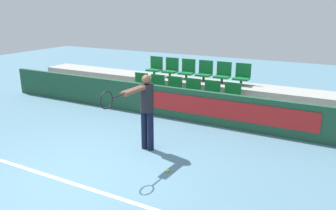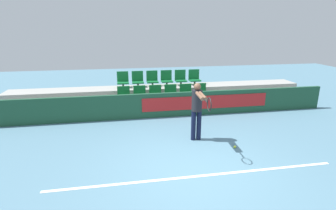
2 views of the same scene
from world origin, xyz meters
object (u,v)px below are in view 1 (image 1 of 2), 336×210
at_px(stadium_chair_5, 232,95).
at_px(stadium_chair_9, 205,71).
at_px(stadium_chair_0, 140,84).
at_px(stadium_chair_4, 211,93).
at_px(tennis_ball, 168,170).
at_px(stadium_chair_7, 171,68).
at_px(stadium_chair_2, 174,88).
at_px(stadium_chair_3, 192,90).
at_px(stadium_chair_1, 156,86).
at_px(stadium_chair_11, 242,75).
at_px(tennis_player, 145,106).
at_px(stadium_chair_8, 187,70).
at_px(stadium_chair_6, 155,67).
at_px(stadium_chair_10, 223,73).

xyz_separation_m(stadium_chair_5, stadium_chair_9, (-1.15, 0.93, 0.38)).
xyz_separation_m(stadium_chair_0, stadium_chair_4, (2.30, 0.00, 0.00)).
bearing_deg(tennis_ball, stadium_chair_7, 116.67).
relative_size(stadium_chair_2, stadium_chair_3, 1.00).
xyz_separation_m(stadium_chair_1, stadium_chair_11, (2.30, 0.93, 0.38)).
xyz_separation_m(stadium_chair_9, tennis_player, (0.18, -3.74, -0.06)).
bearing_deg(stadium_chair_2, stadium_chair_3, 0.00).
height_order(stadium_chair_4, stadium_chair_7, stadium_chair_7).
xyz_separation_m(stadium_chair_1, stadium_chair_5, (2.30, 0.00, 0.00)).
distance_m(stadium_chair_5, stadium_chair_8, 1.99).
bearing_deg(stadium_chair_6, stadium_chair_4, -22.11).
xyz_separation_m(stadium_chair_9, tennis_ball, (1.04, -4.36, -1.00)).
height_order(stadium_chair_0, tennis_ball, stadium_chair_0).
bearing_deg(stadium_chair_1, stadium_chair_2, 0.00).
relative_size(stadium_chair_0, stadium_chair_5, 1.00).
distance_m(stadium_chair_7, tennis_ball, 4.98).
bearing_deg(stadium_chair_9, stadium_chair_5, -39.10).
distance_m(stadium_chair_1, stadium_chair_8, 1.16).
height_order(stadium_chair_0, stadium_chair_8, stadium_chair_8).
distance_m(stadium_chair_5, tennis_player, 2.98).
bearing_deg(stadium_chair_9, stadium_chair_2, -121.60).
bearing_deg(stadium_chair_8, stadium_chair_6, 180.00).
bearing_deg(tennis_ball, stadium_chair_8, 110.34).
bearing_deg(stadium_chair_1, stadium_chair_11, 22.11).
height_order(stadium_chair_10, stadium_chair_11, same).
bearing_deg(stadium_chair_0, stadium_chair_2, 0.00).
bearing_deg(stadium_chair_4, tennis_ball, -82.23).
xyz_separation_m(stadium_chair_3, tennis_player, (0.18, -2.80, 0.32)).
bearing_deg(stadium_chair_3, stadium_chair_8, 121.60).
relative_size(stadium_chair_4, stadium_chair_5, 1.00).
bearing_deg(tennis_player, stadium_chair_4, 85.63).
bearing_deg(tennis_player, stadium_chair_7, 113.18).
xyz_separation_m(stadium_chair_0, tennis_ball, (2.76, -3.42, -0.62)).
bearing_deg(tennis_player, stadium_chair_2, 108.68).
height_order(stadium_chair_2, stadium_chair_10, stadium_chair_10).
distance_m(stadium_chair_6, stadium_chair_10, 2.30).
relative_size(stadium_chair_9, tennis_player, 0.38).
bearing_deg(stadium_chair_8, tennis_ball, -69.66).
xyz_separation_m(stadium_chair_5, tennis_ball, (-0.11, -3.42, -0.62)).
xyz_separation_m(stadium_chair_8, tennis_ball, (1.61, -4.36, -1.00)).
height_order(stadium_chair_2, stadium_chair_6, stadium_chair_6).
bearing_deg(stadium_chair_6, stadium_chair_3, -28.45).
bearing_deg(stadium_chair_5, stadium_chair_6, 161.99).
distance_m(stadium_chair_11, tennis_player, 3.86).
distance_m(tennis_player, tennis_ball, 1.42).
xyz_separation_m(stadium_chair_10, stadium_chair_11, (0.57, 0.00, 0.00)).
bearing_deg(stadium_chair_8, stadium_chair_7, 180.00).
distance_m(stadium_chair_2, stadium_chair_11, 1.99).
xyz_separation_m(stadium_chair_6, stadium_chair_11, (2.87, 0.00, 0.00)).
xyz_separation_m(stadium_chair_1, tennis_ball, (2.19, -3.42, -0.62)).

